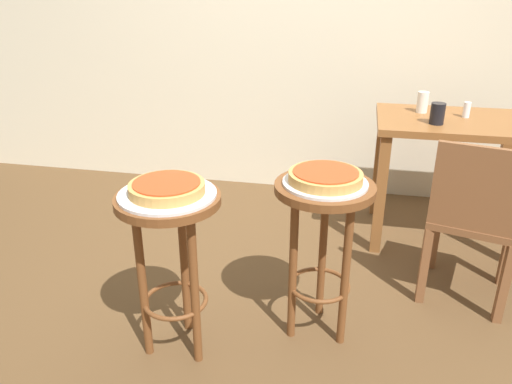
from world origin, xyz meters
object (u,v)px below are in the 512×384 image
pizza_foreground (167,188)px  serving_plate_foreground (167,194)px  condiment_shaker (467,110)px  serving_plate_middle (325,183)px  pizza_middle (326,176)px  cup_far_edge (423,102)px  stool_foreground (171,237)px  dining_table (451,143)px  cup_near_edge (437,114)px  wooden_chair (475,217)px  stool_middle (323,224)px

pizza_foreground → serving_plate_foreground: bearing=0.0°
condiment_shaker → serving_plate_middle: bearing=-122.9°
pizza_middle → cup_far_edge: cup_far_edge is taller
stool_foreground → cup_far_edge: 1.81m
pizza_foreground → condiment_shaker: condiment_shaker is taller
pizza_foreground → pizza_middle: size_ratio=0.97×
stool_foreground → serving_plate_foreground: bearing=180.0°
pizza_middle → dining_table: 1.26m
serving_plate_foreground → dining_table: (1.25, 1.31, -0.12)m
serving_plate_middle → cup_near_edge: 1.08m
condiment_shaker → wooden_chair: condiment_shaker is taller
dining_table → condiment_shaker: condiment_shaker is taller
dining_table → pizza_foreground: bearing=-133.6°
serving_plate_foreground → pizza_middle: bearing=22.2°
serving_plate_foreground → serving_plate_middle: size_ratio=1.10×
cup_far_edge → wooden_chair: cup_far_edge is taller
cup_near_edge → serving_plate_foreground: bearing=-133.8°
pizza_middle → serving_plate_foreground: bearing=-157.8°
condiment_shaker → wooden_chair: (-0.03, -0.73, -0.34)m
stool_foreground → cup_near_edge: 1.66m
dining_table → cup_far_edge: bearing=146.4°
cup_near_edge → condiment_shaker: 0.26m
stool_foreground → pizza_foreground: size_ratio=2.48×
pizza_foreground → pizza_middle: same height
serving_plate_middle → dining_table: bearing=58.4°
pizza_foreground → wooden_chair: size_ratio=0.35×
condiment_shaker → cup_near_edge: bearing=-135.6°
stool_middle → wooden_chair: 0.80m
stool_foreground → condiment_shaker: size_ratio=8.22×
cup_near_edge → wooden_chair: bearing=-74.2°
pizza_foreground → dining_table: (1.25, 1.31, -0.15)m
serving_plate_foreground → dining_table: bearing=46.4°
pizza_foreground → stool_middle: 0.68m
pizza_middle → cup_far_edge: bearing=67.9°
pizza_foreground → stool_middle: bearing=22.2°
stool_middle → condiment_shaker: bearing=57.1°
serving_plate_middle → stool_foreground: bearing=-157.8°
serving_plate_middle → stool_middle: bearing=90.0°
pizza_middle → condiment_shaker: 1.33m
serving_plate_foreground → pizza_foreground: pizza_foreground is taller
stool_middle → serving_plate_middle: bearing=-90.0°
stool_foreground → pizza_middle: pizza_middle is taller
stool_middle → wooden_chair: wooden_chair is taller
pizza_middle → wooden_chair: (0.69, 0.39, -0.30)m
pizza_foreground → stool_middle: size_ratio=0.40×
stool_middle → dining_table: 1.26m
stool_middle → cup_near_edge: bearing=60.1°
serving_plate_foreground → cup_far_edge: (1.07, 1.43, 0.08)m
serving_plate_foreground → stool_middle: (0.59, 0.24, -0.19)m
cup_near_edge → condiment_shaker: bearing=44.4°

